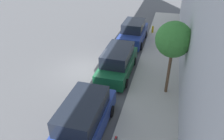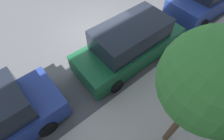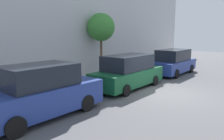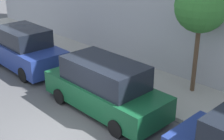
{
  "view_description": "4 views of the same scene",
  "coord_description": "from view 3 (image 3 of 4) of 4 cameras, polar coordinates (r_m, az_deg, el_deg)",
  "views": [
    {
      "loc": [
        5.36,
        -12.59,
        8.04
      ],
      "look_at": [
        2.25,
        -1.08,
        1.0
      ],
      "focal_mm": 35.0,
      "sensor_mm": 36.0,
      "label": 1
    },
    {
      "loc": [
        5.88,
        -3.73,
        6.08
      ],
      "look_at": [
        2.92,
        -1.27,
        1.0
      ],
      "focal_mm": 28.0,
      "sensor_mm": 36.0,
      "label": 2
    },
    {
      "loc": [
        -4.66,
        10.41,
        3.09
      ],
      "look_at": [
        3.18,
        0.6,
        1.0
      ],
      "focal_mm": 35.0,
      "sensor_mm": 36.0,
      "label": 3
    },
    {
      "loc": [
        -4.51,
        -7.21,
        5.76
      ],
      "look_at": [
        3.44,
        1.01,
        1.0
      ],
      "focal_mm": 50.0,
      "sensor_mm": 36.0,
      "label": 4
    }
  ],
  "objects": [
    {
      "name": "ground_plane",
      "position": [
        11.82,
        14.08,
        -6.0
      ],
      "size": [
        60.0,
        60.0,
        0.0
      ],
      "primitive_type": "plane",
      "color": "#515154"
    },
    {
      "name": "parked_minivan_second",
      "position": [
        12.54,
        4.24,
        -0.53
      ],
      "size": [
        2.02,
        4.91,
        1.9
      ],
      "color": "#14512D",
      "rests_on": "ground_plane"
    },
    {
      "name": "sidewalk",
      "position": [
        14.51,
        -4.1,
        -2.57
      ],
      "size": [
        2.98,
        32.0,
        0.15
      ],
      "color": "#B2ADA3",
      "rests_on": "ground_plane"
    },
    {
      "name": "parked_suv_third",
      "position": [
        8.59,
        -18.32,
        -5.6
      ],
      "size": [
        2.08,
        4.84,
        1.98
      ],
      "color": "navy",
      "rests_on": "ground_plane"
    },
    {
      "name": "parked_minivan_nearest",
      "position": [
        17.56,
        15.68,
        2.0
      ],
      "size": [
        2.02,
        4.9,
        1.9
      ],
      "color": "navy",
      "rests_on": "ground_plane"
    },
    {
      "name": "parking_meter_near",
      "position": [
        19.35,
        11.99,
        2.97
      ],
      "size": [
        0.11,
        0.15,
        1.34
      ],
      "color": "#ADADB2",
      "rests_on": "sidewalk"
    },
    {
      "name": "street_tree",
      "position": [
        15.66,
        -2.89,
        11.04
      ],
      "size": [
        1.96,
        1.96,
        4.38
      ],
      "color": "brown",
      "rests_on": "sidewalk"
    }
  ]
}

